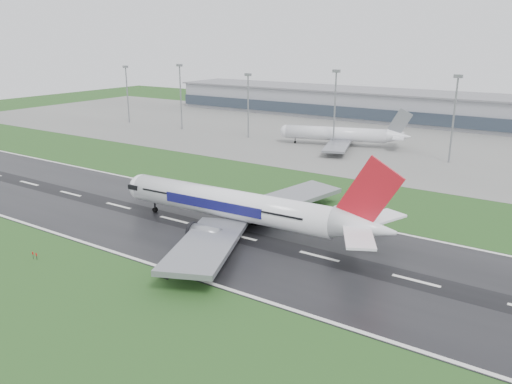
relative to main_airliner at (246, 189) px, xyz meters
The scene contains 12 objects.
ground 40.88m from the main_airliner, behind, with size 520.00×520.00×0.00m, color #1E4318.
runway 40.86m from the main_airliner, behind, with size 400.00×45.00×0.10m, color black.
apron 128.40m from the main_airliner, 107.93° to the left, with size 400.00×130.00×0.08m, color slate.
terminal 186.01m from the main_airliner, 102.23° to the left, with size 240.00×36.00×15.00m, color gray.
main_airliner is the anchor object (origin of this frame).
parked_airliner 104.85m from the main_airliner, 102.29° to the left, with size 54.67×50.90×16.02m, color silver, non-canonical shape.
runway_sign 29.98m from the main_airliner, 88.64° to the right, with size 2.30×0.26×1.04m, color black, non-canonical shape.
floodmast_0 171.54m from the main_airliner, 145.65° to the left, with size 0.64×0.64×28.42m, color gray.
floodmast_1 142.56m from the main_airliner, 137.22° to the left, with size 0.64×0.64×30.21m, color gray.
floodmast_2 116.62m from the main_airliner, 123.89° to the left, with size 0.64×0.64×27.28m, color gray.
floodmast_3 99.58m from the main_airliner, 103.38° to the left, with size 0.64×0.64×30.24m, color gray.
floodmast_4 99.52m from the main_airliner, 76.76° to the left, with size 0.64×0.64×30.03m, color gray.
Camera 1 is at (101.92, -87.57, 43.35)m, focal length 35.56 mm.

